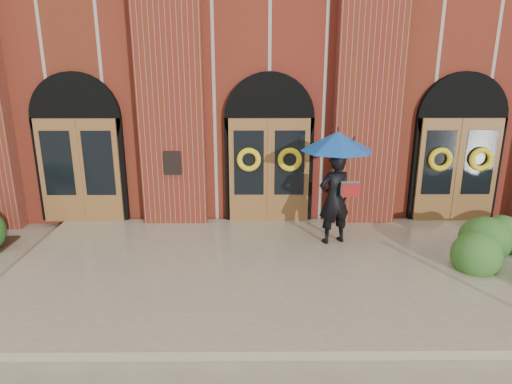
{
  "coord_description": "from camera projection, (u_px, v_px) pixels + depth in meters",
  "views": [
    {
      "loc": [
        -0.39,
        -7.84,
        4.03
      ],
      "look_at": [
        -0.32,
        1.0,
        1.38
      ],
      "focal_mm": 32.0,
      "sensor_mm": 36.0,
      "label": 1
    }
  ],
  "objects": [
    {
      "name": "ground",
      "position": [
        273.0,
        277.0,
        8.67
      ],
      "size": [
        90.0,
        90.0,
        0.0
      ],
      "primitive_type": "plane",
      "color": "tan",
      "rests_on": "ground"
    },
    {
      "name": "landing",
      "position": [
        273.0,
        270.0,
        8.79
      ],
      "size": [
        10.0,
        5.3,
        0.15
      ],
      "primitive_type": "cube",
      "color": "tan",
      "rests_on": "ground"
    },
    {
      "name": "church_building",
      "position": [
        264.0,
        71.0,
        16.08
      ],
      "size": [
        16.2,
        12.53,
        7.0
      ],
      "color": "maroon",
      "rests_on": "ground"
    },
    {
      "name": "man_with_umbrella",
      "position": [
        336.0,
        166.0,
        9.44
      ],
      "size": [
        1.92,
        1.92,
        2.41
      ],
      "rotation": [
        0.0,
        0.0,
        3.47
      ],
      "color": "black",
      "rests_on": "landing"
    }
  ]
}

